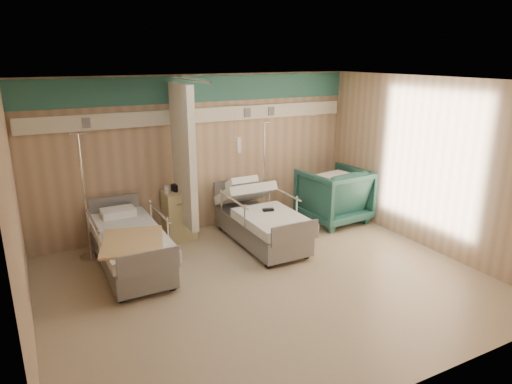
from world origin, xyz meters
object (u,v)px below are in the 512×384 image
(bed_left, at_px, (131,251))
(iv_stand_right, at_px, (264,204))
(bed_right, at_px, (261,226))
(bedside_cabinet, at_px, (179,215))
(visitor_armchair, at_px, (334,195))
(iv_stand_left, at_px, (89,233))

(bed_left, distance_m, iv_stand_right, 2.82)
(bed_right, relative_size, iv_stand_right, 1.11)
(bed_left, height_order, bedside_cabinet, bedside_cabinet)
(bed_left, distance_m, visitor_armchair, 3.98)
(visitor_armchair, bearing_deg, bed_left, 0.64)
(bed_right, relative_size, bed_left, 1.00)
(bed_right, height_order, bedside_cabinet, bedside_cabinet)
(bed_right, relative_size, bedside_cabinet, 2.54)
(iv_stand_right, bearing_deg, bedside_cabinet, 176.92)
(bed_left, relative_size, visitor_armchair, 1.87)
(bed_left, relative_size, iv_stand_left, 1.08)
(bed_right, relative_size, iv_stand_left, 1.08)
(bed_right, bearing_deg, iv_stand_left, 164.19)
(bedside_cabinet, bearing_deg, bed_right, -38.05)
(bed_left, height_order, iv_stand_right, iv_stand_right)
(bed_left, bearing_deg, bed_right, 0.00)
(bed_left, bearing_deg, iv_stand_right, 16.72)
(bed_right, height_order, iv_stand_right, iv_stand_right)
(bed_left, distance_m, iv_stand_left, 0.90)
(visitor_armchair, xyz_separation_m, iv_stand_left, (-4.44, 0.44, -0.11))
(bedside_cabinet, height_order, iv_stand_right, iv_stand_right)
(bedside_cabinet, bearing_deg, bed_left, -139.40)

